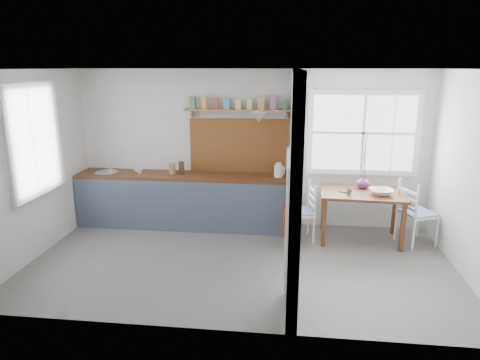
# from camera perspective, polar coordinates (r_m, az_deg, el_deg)

# --- Properties ---
(floor) EXTENTS (5.80, 3.20, 0.01)m
(floor) POSITION_cam_1_polar(r_m,az_deg,el_deg) (6.05, 0.05, -10.89)
(floor) COLOR slate
(floor) RESTS_ON ground
(ceiling) EXTENTS (5.80, 3.20, 0.01)m
(ceiling) POSITION_cam_1_polar(r_m,az_deg,el_deg) (5.45, 0.05, 14.57)
(ceiling) COLOR silver
(ceiling) RESTS_ON walls
(walls) EXTENTS (5.81, 3.21, 2.60)m
(walls) POSITION_cam_1_polar(r_m,az_deg,el_deg) (5.61, 0.05, 1.16)
(walls) COLOR silver
(walls) RESTS_ON floor
(partition) EXTENTS (0.12, 3.20, 2.60)m
(partition) POSITION_cam_1_polar(r_m,az_deg,el_deg) (5.59, 7.27, 2.60)
(partition) COLOR silver
(partition) RESTS_ON floor
(kitchen_window) EXTENTS (0.10, 1.16, 1.50)m
(kitchen_window) POSITION_cam_1_polar(r_m,az_deg,el_deg) (6.51, -26.01, 4.73)
(kitchen_window) COLOR white
(kitchen_window) RESTS_ON walls
(nook_window) EXTENTS (1.76, 0.10, 1.30)m
(nook_window) POSITION_cam_1_polar(r_m,az_deg,el_deg) (7.14, 16.11, 6.02)
(nook_window) COLOR white
(nook_window) RESTS_ON walls
(counter) EXTENTS (3.50, 0.60, 0.90)m
(counter) POSITION_cam_1_polar(r_m,az_deg,el_deg) (7.29, -7.61, -2.59)
(counter) COLOR #4A2C1B
(counter) RESTS_ON floor
(sink) EXTENTS (0.40, 0.40, 0.02)m
(sink) POSITION_cam_1_polar(r_m,az_deg,el_deg) (7.57, -17.36, 0.92)
(sink) COLOR silver
(sink) RESTS_ON counter
(backsplash) EXTENTS (1.65, 0.03, 0.90)m
(backsplash) POSITION_cam_1_polar(r_m,az_deg,el_deg) (7.15, -0.14, 4.58)
(backsplash) COLOR brown
(backsplash) RESTS_ON walls
(shelf) EXTENTS (1.75, 0.20, 0.21)m
(shelf) POSITION_cam_1_polar(r_m,az_deg,el_deg) (6.98, -0.23, 9.78)
(shelf) COLOR olive
(shelf) RESTS_ON walls
(pendant_lamp) EXTENTS (0.26, 0.26, 0.16)m
(pendant_lamp) POSITION_cam_1_polar(r_m,az_deg,el_deg) (6.62, 2.50, 8.37)
(pendant_lamp) COLOR beige
(pendant_lamp) RESTS_ON ceiling
(utensil_rail) EXTENTS (0.02, 0.50, 0.02)m
(utensil_rail) POSITION_cam_1_polar(r_m,az_deg,el_deg) (6.42, 6.40, 4.20)
(utensil_rail) COLOR silver
(utensil_rail) RESTS_ON partition
(dining_table) EXTENTS (1.29, 0.90, 0.78)m
(dining_table) POSITION_cam_1_polar(r_m,az_deg,el_deg) (6.90, 15.78, -4.66)
(dining_table) COLOR #4A2C1B
(dining_table) RESTS_ON floor
(chair_left) EXTENTS (0.49, 0.49, 0.91)m
(chair_left) POSITION_cam_1_polar(r_m,az_deg,el_deg) (6.71, 7.94, -4.21)
(chair_left) COLOR white
(chair_left) RESTS_ON floor
(chair_right) EXTENTS (0.60, 0.60, 1.00)m
(chair_right) POSITION_cam_1_polar(r_m,az_deg,el_deg) (7.00, 22.61, -4.02)
(chair_right) COLOR white
(chair_right) RESTS_ON floor
(kettle) EXTENTS (0.24, 0.22, 0.23)m
(kettle) POSITION_cam_1_polar(r_m,az_deg,el_deg) (6.92, 5.17, 1.34)
(kettle) COLOR white
(kettle) RESTS_ON counter
(mug_a) EXTENTS (0.10, 0.10, 0.09)m
(mug_a) POSITION_cam_1_polar(r_m,az_deg,el_deg) (7.29, -13.20, 1.12)
(mug_a) COLOR silver
(mug_a) RESTS_ON counter
(mug_b) EXTENTS (0.14, 0.14, 0.09)m
(mug_b) POSITION_cam_1_polar(r_m,az_deg,el_deg) (7.43, -13.55, 1.36)
(mug_b) COLOR silver
(mug_b) RESTS_ON counter
(knife_block) EXTENTS (0.12, 0.14, 0.20)m
(knife_block) POSITION_cam_1_polar(r_m,az_deg,el_deg) (7.18, -7.80, 1.62)
(knife_block) COLOR #44311F
(knife_block) RESTS_ON counter
(jar) EXTENTS (0.12, 0.12, 0.18)m
(jar) POSITION_cam_1_polar(r_m,az_deg,el_deg) (7.22, -9.03, 1.56)
(jar) COLOR #959057
(jar) RESTS_ON counter
(towel_magenta) EXTENTS (0.02, 0.03, 0.53)m
(towel_magenta) POSITION_cam_1_polar(r_m,az_deg,el_deg) (6.82, 5.87, -5.41)
(towel_magenta) COLOR #C3166F
(towel_magenta) RESTS_ON counter
(towel_orange) EXTENTS (0.02, 0.03, 0.51)m
(towel_orange) POSITION_cam_1_polar(r_m,az_deg,el_deg) (6.78, 5.86, -5.73)
(towel_orange) COLOR #F26902
(towel_orange) RESTS_ON counter
(bowl) EXTENTS (0.39, 0.39, 0.08)m
(bowl) POSITION_cam_1_polar(r_m,az_deg,el_deg) (6.73, 18.34, -1.50)
(bowl) COLOR white
(bowl) RESTS_ON dining_table
(table_cup) EXTENTS (0.12, 0.12, 0.08)m
(table_cup) POSITION_cam_1_polar(r_m,az_deg,el_deg) (6.60, 14.34, -1.52)
(table_cup) COLOR #3D7746
(table_cup) RESTS_ON dining_table
(plate) EXTENTS (0.17, 0.17, 0.01)m
(plate) POSITION_cam_1_polar(r_m,az_deg,el_deg) (6.74, 13.71, -1.46)
(plate) COLOR #2B211F
(plate) RESTS_ON dining_table
(vase) EXTENTS (0.22, 0.22, 0.21)m
(vase) POSITION_cam_1_polar(r_m,az_deg,el_deg) (6.98, 16.07, -0.22)
(vase) COLOR #5F2F6D
(vase) RESTS_ON dining_table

